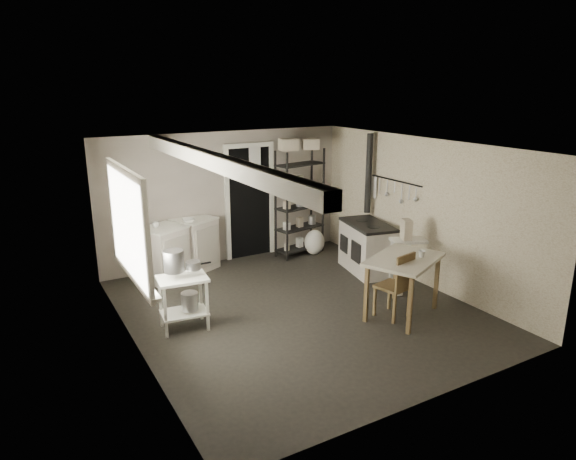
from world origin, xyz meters
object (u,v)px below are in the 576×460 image
stove (367,246)px  work_table (402,289)px  stockpot (174,261)px  base_cabinets (180,248)px  chair (393,283)px  prep_table (183,300)px  shelf_rack (300,204)px  flour_sack (314,242)px

stove → work_table: stove is taller
stockpot → stove: bearing=8.0°
base_cabinets → chair: 3.59m
prep_table → shelf_rack: size_ratio=0.36×
shelf_rack → chair: 2.97m
stove → base_cabinets: bearing=164.5°
base_cabinets → flour_sack: (2.49, -0.23, -0.22)m
prep_table → stockpot: size_ratio=2.55×
work_table → chair: size_ratio=1.17×
prep_table → stove: bearing=8.5°
shelf_rack → chair: shelf_rack is taller
shelf_rack → chair: size_ratio=2.09×
prep_table → stockpot: bearing=169.3°
flour_sack → shelf_rack: bearing=144.2°
shelf_rack → chair: bearing=-106.5°
work_table → flour_sack: size_ratio=2.33×
shelf_rack → stove: 1.53m
stockpot → stove: (3.47, 0.49, -0.50)m
chair → flour_sack: bearing=67.2°
shelf_rack → stockpot: bearing=-159.1°
stockpot → base_cabinets: size_ratio=0.20×
base_cabinets → work_table: size_ratio=1.25×
stove → flour_sack: bearing=115.1°
base_cabinets → stove: base_cabinets is taller
work_table → stockpot: bearing=158.4°
stockpot → work_table: bearing=-21.6°
stockpot → work_table: stockpot is taller
flour_sack → base_cabinets: bearing=174.7°
stove → shelf_rack: bearing=122.3°
base_cabinets → shelf_rack: 2.32m
stockpot → stove: 3.54m
base_cabinets → stove: 3.12m
base_cabinets → shelf_rack: shelf_rack is taller
prep_table → chair: 2.80m
shelf_rack → chair: (-0.28, -2.92, -0.46)m
base_cabinets → stove: (2.78, -1.42, -0.02)m
stockpot → base_cabinets: (0.69, 1.91, -0.48)m
prep_table → flour_sack: prep_table is taller
stockpot → shelf_rack: 3.49m
chair → shelf_rack: bearing=72.1°
prep_table → stove: size_ratio=0.66×
work_table → flour_sack: bearing=82.5°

